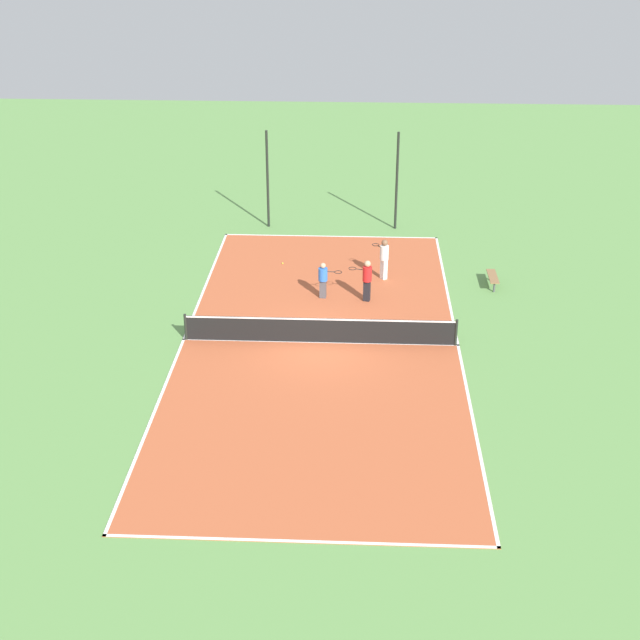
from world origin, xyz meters
name	(u,v)px	position (x,y,z in m)	size (l,w,h in m)	color
ground_plane	(320,343)	(0.00, 0.00, 0.00)	(80.00, 80.00, 0.00)	#60934C
court_surface	(320,342)	(0.00, 0.00, 0.01)	(9.92, 21.70, 0.02)	#B75633
tennis_net	(320,329)	(0.00, 0.00, 0.53)	(9.72, 0.10, 0.99)	black
bench	(493,277)	(6.78, 5.37, 0.39)	(0.36, 1.48, 0.45)	olive
player_near_blue	(323,278)	(-0.05, 3.87, 0.85)	(0.96, 0.42, 1.47)	#4C4C51
player_far_white	(384,256)	(2.36, 5.88, 1.01)	(0.81, 0.95, 1.72)	white
player_coach_red	(367,278)	(1.66, 3.66, 0.99)	(0.99, 0.57, 1.69)	black
tennis_ball_near_net	(241,327)	(-2.98, 0.98, 0.06)	(0.07, 0.07, 0.07)	#CCE033
tennis_ball_far_baseline	(283,263)	(-1.96, 7.28, 0.06)	(0.07, 0.07, 0.07)	#CCE033
fence_post_back_left	(268,180)	(-3.03, 12.07, 2.32)	(0.12, 0.12, 4.65)	black
fence_post_back_right	(397,181)	(3.03, 12.07, 2.32)	(0.12, 0.12, 4.65)	black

